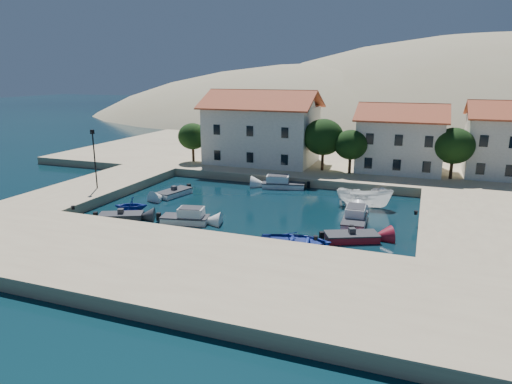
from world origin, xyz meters
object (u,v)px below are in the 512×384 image
Objects in this scene: boat_east at (364,207)px; building_mid at (401,137)px; building_left at (262,126)px; cabin_cruiser_south at (185,218)px; cabin_cruiser_east at (355,219)px; lamppost at (94,153)px; building_right at (508,138)px; rowboat_south at (295,247)px.

building_mid is at bearing -11.67° from boat_east.
cabin_cruiser_south is (1.53, -24.38, -5.46)m from building_left.
cabin_cruiser_east reaches higher than boat_east.
boat_east is (15.77, -13.90, -5.94)m from building_left.
building_left is 2.36× the size of lamppost.
building_mid is 1.11× the size of building_right.
rowboat_south is 1.09× the size of cabin_cruiser_east.
building_left reaches higher than building_mid.
building_left is 23.10m from lamppost.
building_left is at bearing -176.19° from building_right.
building_left is 21.84m from boat_east.
cabin_cruiser_south is at bearing 123.23° from boat_east.
building_mid is at bearing 45.31° from cabin_cruiser_south.
rowboat_south is (12.29, -26.50, -5.94)m from building_left.
building_left is 29.81m from rowboat_south.
building_left is 1.56× the size of building_right.
building_left reaches higher than cabin_cruiser_south.
building_mid is 1.93× the size of rowboat_south.
boat_east is (27.27, 6.10, -4.75)m from lamppost.
boat_east is at bearing -41.39° from building_left.
cabin_cruiser_south is 0.82× the size of rowboat_south.
building_left reaches higher than boat_east.
rowboat_south is at bearing 161.41° from boat_east.
building_mid is 15.94m from boat_east.
rowboat_south is (-5.71, -27.50, -5.22)m from building_mid.
cabin_cruiser_east is (14.16, 4.97, 0.00)m from cabin_cruiser_south.
cabin_cruiser_south is at bearing 69.36° from rowboat_south.
boat_east is (0.07, 5.52, -0.48)m from cabin_cruiser_east.
building_left is at bearing 81.88° from cabin_cruiser_south.
boat_east is at bearing -98.53° from building_mid.
building_left is 2.70× the size of rowboat_south.
cabin_cruiser_south is at bearing -86.40° from building_left.
building_right is 1.73× the size of boat_east.
lamppost is (-41.50, -22.00, -0.72)m from building_right.
building_mid reaches higher than boat_east.
lamppost is at bearing 65.21° from rowboat_south.
building_mid is at bearing -175.24° from building_right.
cabin_cruiser_south is 15.01m from cabin_cruiser_east.
rowboat_south is 7.88m from cabin_cruiser_east.
building_right is at bearing -41.36° from rowboat_south.
building_right is 34.00m from rowboat_south.
cabin_cruiser_south is at bearing -18.59° from lamppost.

